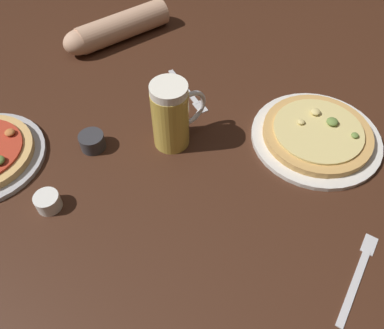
{
  "coord_description": "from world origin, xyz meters",
  "views": [
    {
      "loc": [
        -0.3,
        -0.47,
        0.71
      ],
      "look_at": [
        0.0,
        0.0,
        0.02
      ],
      "focal_mm": 36.34,
      "sensor_mm": 36.0,
      "label": 1
    }
  ],
  "objects_px": {
    "fork_spare": "(358,276)",
    "diner_arm": "(113,29)",
    "pizza_plate_near": "(317,135)",
    "fork_left": "(188,91)",
    "beer_mug_dark": "(172,115)",
    "ramekin_sauce": "(92,141)",
    "ramekin_butter": "(48,202)"
  },
  "relations": [
    {
      "from": "ramekin_sauce",
      "to": "diner_arm",
      "type": "xyz_separation_m",
      "value": [
        0.24,
        0.38,
        0.02
      ]
    },
    {
      "from": "ramekin_sauce",
      "to": "diner_arm",
      "type": "relative_size",
      "value": 0.18
    },
    {
      "from": "fork_spare",
      "to": "ramekin_sauce",
      "type": "bearing_deg",
      "value": 116.79
    },
    {
      "from": "pizza_plate_near",
      "to": "fork_spare",
      "type": "height_order",
      "value": "pizza_plate_near"
    },
    {
      "from": "pizza_plate_near",
      "to": "ramekin_sauce",
      "type": "relative_size",
      "value": 5.24
    },
    {
      "from": "ramekin_sauce",
      "to": "fork_left",
      "type": "bearing_deg",
      "value": 9.03
    },
    {
      "from": "ramekin_sauce",
      "to": "diner_arm",
      "type": "distance_m",
      "value": 0.45
    },
    {
      "from": "fork_spare",
      "to": "diner_arm",
      "type": "height_order",
      "value": "diner_arm"
    },
    {
      "from": "ramekin_sauce",
      "to": "fork_left",
      "type": "distance_m",
      "value": 0.31
    },
    {
      "from": "ramekin_butter",
      "to": "pizza_plate_near",
      "type": "bearing_deg",
      "value": -14.82
    },
    {
      "from": "ramekin_butter",
      "to": "diner_arm",
      "type": "height_order",
      "value": "diner_arm"
    },
    {
      "from": "ramekin_sauce",
      "to": "ramekin_butter",
      "type": "relative_size",
      "value": 1.13
    },
    {
      "from": "diner_arm",
      "to": "fork_left",
      "type": "bearing_deg",
      "value": -79.23
    },
    {
      "from": "ramekin_butter",
      "to": "ramekin_sauce",
      "type": "bearing_deg",
      "value": 36.0
    },
    {
      "from": "fork_left",
      "to": "fork_spare",
      "type": "xyz_separation_m",
      "value": [
        -0.01,
        -0.63,
        0.0
      ]
    },
    {
      "from": "beer_mug_dark",
      "to": "ramekin_sauce",
      "type": "height_order",
      "value": "beer_mug_dark"
    },
    {
      "from": "pizza_plate_near",
      "to": "fork_left",
      "type": "xyz_separation_m",
      "value": [
        -0.17,
        0.32,
        -0.01
      ]
    },
    {
      "from": "beer_mug_dark",
      "to": "diner_arm",
      "type": "relative_size",
      "value": 0.51
    },
    {
      "from": "beer_mug_dark",
      "to": "ramekin_sauce",
      "type": "relative_size",
      "value": 2.89
    },
    {
      "from": "pizza_plate_near",
      "to": "fork_left",
      "type": "relative_size",
      "value": 1.59
    },
    {
      "from": "ramekin_butter",
      "to": "fork_spare",
      "type": "relative_size",
      "value": 0.27
    },
    {
      "from": "beer_mug_dark",
      "to": "ramekin_sauce",
      "type": "xyz_separation_m",
      "value": [
        -0.18,
        0.09,
        -0.07
      ]
    },
    {
      "from": "beer_mug_dark",
      "to": "ramekin_butter",
      "type": "relative_size",
      "value": 3.27
    },
    {
      "from": "ramekin_butter",
      "to": "diner_arm",
      "type": "distance_m",
      "value": 0.62
    },
    {
      "from": "ramekin_sauce",
      "to": "fork_left",
      "type": "height_order",
      "value": "ramekin_sauce"
    },
    {
      "from": "beer_mug_dark",
      "to": "fork_spare",
      "type": "bearing_deg",
      "value": -76.59
    },
    {
      "from": "beer_mug_dark",
      "to": "ramekin_butter",
      "type": "distance_m",
      "value": 0.33
    },
    {
      "from": "pizza_plate_near",
      "to": "diner_arm",
      "type": "relative_size",
      "value": 0.92
    },
    {
      "from": "ramekin_butter",
      "to": "fork_left",
      "type": "xyz_separation_m",
      "value": [
        0.45,
        0.16,
        -0.02
      ]
    },
    {
      "from": "pizza_plate_near",
      "to": "diner_arm",
      "type": "height_order",
      "value": "diner_arm"
    },
    {
      "from": "pizza_plate_near",
      "to": "diner_arm",
      "type": "distance_m",
      "value": 0.69
    },
    {
      "from": "ramekin_sauce",
      "to": "fork_spare",
      "type": "distance_m",
      "value": 0.65
    }
  ]
}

